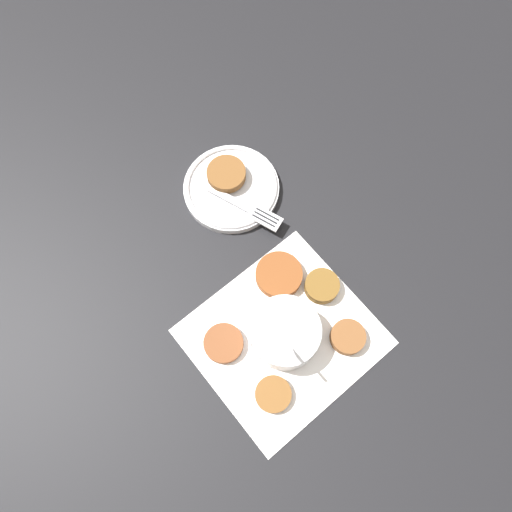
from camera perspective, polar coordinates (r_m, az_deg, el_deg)
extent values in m
plane|color=black|center=(0.86, 3.51, -6.87)|extent=(4.00, 4.00, 0.00)
cube|color=white|center=(0.85, 3.12, -9.18)|extent=(0.30, 0.28, 0.00)
cylinder|color=silver|center=(0.82, 3.29, -8.78)|extent=(0.11, 0.11, 0.05)
cylinder|color=gold|center=(0.83, 3.25, -8.92)|extent=(0.10, 0.10, 0.03)
cone|color=silver|center=(0.79, 0.51, -11.22)|extent=(0.03, 0.03, 0.03)
cylinder|color=silver|center=(0.78, 3.98, -10.48)|extent=(0.04, 0.06, 0.09)
cylinder|color=brown|center=(0.82, 1.98, -15.51)|extent=(0.06, 0.06, 0.01)
cylinder|color=brown|center=(0.84, -3.72, -9.93)|extent=(0.07, 0.07, 0.01)
cylinder|color=brown|center=(0.86, 2.64, -2.18)|extent=(0.08, 0.08, 0.02)
cylinder|color=brown|center=(0.85, 10.43, -9.09)|extent=(0.06, 0.06, 0.02)
cylinder|color=brown|center=(0.86, 7.53, -3.43)|extent=(0.06, 0.06, 0.02)
cylinder|color=silver|center=(0.93, -2.83, 7.71)|extent=(0.18, 0.18, 0.01)
torus|color=silver|center=(0.92, -2.85, 7.98)|extent=(0.17, 0.17, 0.01)
cylinder|color=brown|center=(0.92, -3.41, 9.34)|extent=(0.07, 0.07, 0.02)
cube|color=silver|center=(0.90, -3.10, 6.59)|extent=(0.04, 0.09, 0.00)
cube|color=silver|center=(0.89, 1.10, 4.36)|extent=(0.04, 0.06, 0.00)
cube|color=black|center=(0.88, 0.87, 4.05)|extent=(0.02, 0.05, 0.00)
cube|color=black|center=(0.88, 1.11, 4.42)|extent=(0.02, 0.05, 0.00)
cube|color=black|center=(0.89, 1.34, 4.79)|extent=(0.02, 0.05, 0.00)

